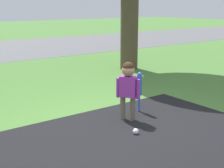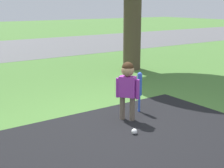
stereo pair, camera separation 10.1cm
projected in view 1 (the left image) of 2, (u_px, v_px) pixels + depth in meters
The scene contains 4 objects.
ground_plane at pixel (128, 131), 4.31m from camera, with size 60.00×60.00×0.00m, color #477533.
child at pixel (128, 83), 4.58m from camera, with size 0.25×0.31×0.89m.
baseball_bat at pixel (139, 86), 4.97m from camera, with size 0.08×0.08×0.66m.
sports_ball at pixel (136, 131), 4.18m from camera, with size 0.08×0.08×0.08m.
Camera 1 is at (-2.55, -3.11, 1.69)m, focal length 50.00 mm.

